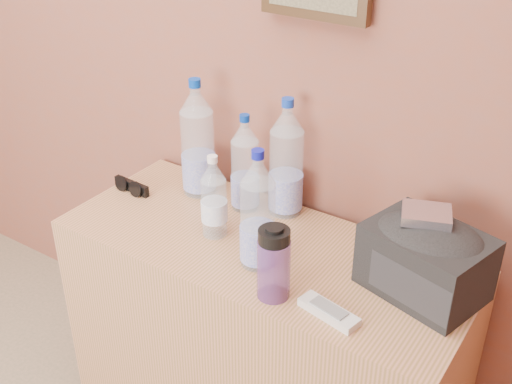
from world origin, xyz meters
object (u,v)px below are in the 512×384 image
(pet_large_a, at_px, (198,144))
(foil_packet, at_px, (426,215))
(pet_large_d, at_px, (258,216))
(nalgene_bottle, at_px, (274,263))
(ac_remote, at_px, (329,312))
(pet_small, at_px, (214,201))
(pet_large_c, at_px, (286,164))
(dresser, at_px, (262,344))
(pet_large_b, at_px, (245,168))
(toiletry_bag, at_px, (426,258))
(sunglasses, at_px, (132,186))

(pet_large_a, xyz_separation_m, foil_packet, (0.73, -0.07, 0.04))
(pet_large_d, relative_size, nalgene_bottle, 1.67)
(nalgene_bottle, bearing_deg, ac_remote, 2.87)
(pet_small, relative_size, ac_remote, 1.58)
(pet_large_a, height_order, pet_large_c, pet_large_a)
(pet_small, xyz_separation_m, ac_remote, (0.43, -0.13, -0.10))
(dresser, bearing_deg, nalgene_bottle, -49.97)
(dresser, xyz_separation_m, ac_remote, (0.29, -0.16, 0.37))
(pet_large_b, height_order, nalgene_bottle, pet_large_b)
(dresser, xyz_separation_m, pet_large_a, (-0.32, 0.14, 0.52))
(ac_remote, xyz_separation_m, toiletry_bag, (0.14, 0.21, 0.08))
(nalgene_bottle, bearing_deg, toiletry_bag, 36.80)
(pet_small, distance_m, nalgene_bottle, 0.31)
(pet_large_c, bearing_deg, foil_packet, -14.35)
(ac_remote, bearing_deg, foil_packet, 72.91)
(pet_small, relative_size, foil_packet, 2.12)
(pet_large_a, height_order, nalgene_bottle, pet_large_a)
(pet_large_a, distance_m, pet_large_d, 0.42)
(nalgene_bottle, bearing_deg, pet_large_d, 139.40)
(ac_remote, bearing_deg, nalgene_bottle, -165.66)
(pet_large_b, bearing_deg, foil_packet, -7.20)
(pet_large_a, relative_size, sunglasses, 2.73)
(pet_small, bearing_deg, toiletry_bag, 7.80)
(pet_large_a, xyz_separation_m, pet_large_c, (0.28, 0.04, -0.01))
(pet_large_b, height_order, foil_packet, pet_large_b)
(pet_large_b, xyz_separation_m, pet_large_c, (0.11, 0.04, 0.03))
(pet_large_b, distance_m, foil_packet, 0.57)
(dresser, distance_m, pet_large_d, 0.51)
(dresser, height_order, sunglasses, sunglasses)
(toiletry_bag, bearing_deg, pet_small, -157.14)
(nalgene_bottle, relative_size, foil_packet, 1.72)
(pet_large_a, bearing_deg, toiletry_bag, -6.65)
(pet_small, height_order, nalgene_bottle, pet_small)
(pet_large_b, relative_size, foil_packet, 2.61)
(pet_large_b, relative_size, pet_large_c, 0.84)
(pet_large_b, distance_m, nalgene_bottle, 0.42)
(pet_large_c, bearing_deg, pet_large_a, -171.04)
(pet_small, height_order, sunglasses, pet_small)
(pet_large_c, height_order, ac_remote, pet_large_c)
(nalgene_bottle, xyz_separation_m, foil_packet, (0.27, 0.23, 0.10))
(dresser, relative_size, foil_packet, 10.10)
(pet_large_b, bearing_deg, sunglasses, -161.15)
(ac_remote, bearing_deg, sunglasses, 178.56)
(pet_large_c, bearing_deg, dresser, -77.25)
(pet_large_a, relative_size, nalgene_bottle, 1.88)
(pet_large_a, distance_m, pet_large_b, 0.17)
(pet_large_a, bearing_deg, sunglasses, -146.01)
(pet_large_c, relative_size, pet_small, 1.47)
(pet_large_b, distance_m, pet_small, 0.17)
(pet_large_d, bearing_deg, pet_large_c, 106.18)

